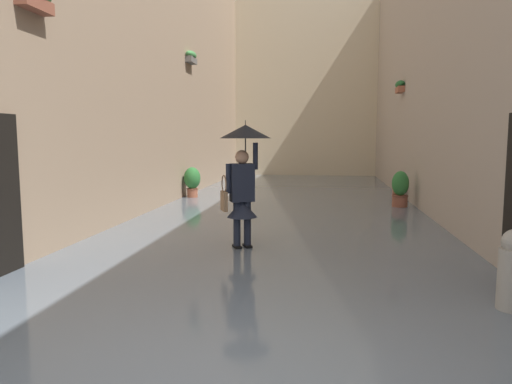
% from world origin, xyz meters
% --- Properties ---
extents(ground_plane, '(60.00, 60.00, 0.00)m').
position_xyz_m(ground_plane, '(0.00, -9.97, 0.00)').
color(ground_plane, '#605B56').
extents(flood_water, '(7.47, 25.93, 0.06)m').
position_xyz_m(flood_water, '(0.00, -9.97, 0.03)').
color(flood_water, slate).
rests_on(flood_water, ground_plane).
extents(building_facade_left, '(2.04, 23.93, 8.55)m').
position_xyz_m(building_facade_left, '(-4.23, -9.96, 4.27)').
color(building_facade_left, '#A89989').
rests_on(building_facade_left, ground_plane).
extents(building_facade_far, '(10.27, 1.80, 13.46)m').
position_xyz_m(building_facade_far, '(0.00, -20.83, 6.73)').
color(building_facade_far, beige).
rests_on(building_facade_far, ground_plane).
extents(person_wading, '(0.84, 0.84, 2.16)m').
position_xyz_m(person_wading, '(0.40, -4.64, 1.40)').
color(person_wading, black).
rests_on(person_wading, ground_plane).
extents(potted_plant_mid_right, '(0.50, 0.50, 0.98)m').
position_xyz_m(potted_plant_mid_right, '(3.05, -11.01, 0.56)').
color(potted_plant_mid_right, '#9E563D').
rests_on(potted_plant_mid_right, ground_plane).
extents(potted_plant_mid_left, '(0.44, 0.44, 1.00)m').
position_xyz_m(potted_plant_mid_left, '(-2.92, -9.83, 0.52)').
color(potted_plant_mid_left, brown).
rests_on(potted_plant_mid_left, ground_plane).
extents(potted_plant_near_left, '(0.35, 0.35, 0.80)m').
position_xyz_m(potted_plant_near_left, '(-3.08, -11.27, 0.42)').
color(potted_plant_near_left, brown).
rests_on(potted_plant_near_left, ground_plane).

